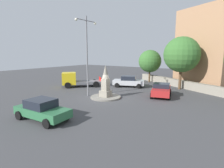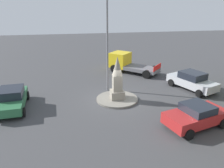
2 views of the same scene
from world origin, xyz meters
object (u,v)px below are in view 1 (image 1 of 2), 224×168
at_px(tree_near_wall, 150,61).
at_px(monument, 106,83).
at_px(corner_building, 214,48).
at_px(tree_mid_cluster, 182,55).
at_px(truck_yellow_parked_left, 76,80).
at_px(streetlamp, 87,49).
at_px(car_green_parked_right, 42,109).
at_px(car_red_waiting, 161,90).
at_px(car_silver_far_side, 129,81).

bearing_deg(tree_near_wall, monument, 1.76).
relative_size(corner_building, tree_mid_cluster, 1.59).
distance_m(monument, truck_yellow_parked_left, 7.70).
bearing_deg(streetlamp, monument, 100.26).
bearing_deg(car_green_parked_right, car_red_waiting, 158.49).
relative_size(streetlamp, corner_building, 0.79).
bearing_deg(streetlamp, tree_mid_cluster, 142.40).
height_order(truck_yellow_parked_left, corner_building, corner_building).
distance_m(corner_building, tree_mid_cluster, 6.34).
distance_m(car_green_parked_right, tree_near_wall, 20.38).
height_order(truck_yellow_parked_left, tree_near_wall, tree_near_wall).
height_order(car_red_waiting, truck_yellow_parked_left, truck_yellow_parked_left).
distance_m(car_red_waiting, tree_mid_cluster, 6.57).
bearing_deg(car_silver_far_side, streetlamp, -8.54).
height_order(streetlamp, car_red_waiting, streetlamp).
xyz_separation_m(car_green_parked_right, tree_mid_cluster, (-16.99, 5.18, 3.76)).
distance_m(car_green_parked_right, corner_building, 24.37).
xyz_separation_m(car_green_parked_right, truck_yellow_parked_left, (-10.28, -7.31, 0.23)).
bearing_deg(tree_mid_cluster, monument, -29.58).
xyz_separation_m(corner_building, tree_mid_cluster, (5.46, -3.09, -0.89)).
height_order(streetlamp, car_silver_far_side, streetlamp).
bearing_deg(car_silver_far_side, monument, 9.01).
xyz_separation_m(streetlamp, tree_mid_cluster, (-9.70, 7.47, -0.58)).
distance_m(streetlamp, car_silver_far_side, 8.54).
xyz_separation_m(car_red_waiting, corner_building, (-10.80, 3.69, 4.66)).
relative_size(tree_near_wall, tree_mid_cluster, 0.77).
bearing_deg(monument, streetlamp, -79.74).
bearing_deg(car_red_waiting, car_silver_far_side, -116.91).
bearing_deg(corner_building, car_silver_far_side, -50.25).
bearing_deg(truck_yellow_parked_left, car_silver_far_side, 125.04).
xyz_separation_m(streetlamp, car_silver_far_side, (-7.29, 1.09, -4.31)).
xyz_separation_m(corner_building, tree_near_wall, (2.25, -8.76, -2.00)).
bearing_deg(tree_near_wall, car_green_parked_right, 1.35).
relative_size(monument, streetlamp, 0.39).
xyz_separation_m(streetlamp, truck_yellow_parked_left, (-2.99, -5.03, -4.12)).
height_order(car_silver_far_side, corner_building, corner_building).
bearing_deg(car_silver_far_side, car_red_waiting, 63.09).
relative_size(streetlamp, truck_yellow_parked_left, 1.64).
height_order(car_silver_far_side, car_green_parked_right, car_silver_far_side).
xyz_separation_m(tree_near_wall, tree_mid_cluster, (3.21, 5.66, 1.11)).
relative_size(truck_yellow_parked_left, tree_mid_cluster, 0.77).
xyz_separation_m(car_silver_far_side, corner_building, (-7.87, 9.46, 4.62)).
height_order(monument, truck_yellow_parked_left, monument).
xyz_separation_m(streetlamp, tree_near_wall, (-12.91, 1.80, -1.69)).
distance_m(corner_building, tree_near_wall, 9.26).
bearing_deg(streetlamp, tree_near_wall, 172.04).
xyz_separation_m(monument, car_silver_far_side, (-6.89, -1.09, -0.86)).
height_order(monument, streetlamp, streetlamp).
relative_size(car_red_waiting, corner_building, 0.39).
bearing_deg(tree_near_wall, car_red_waiting, 30.64).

